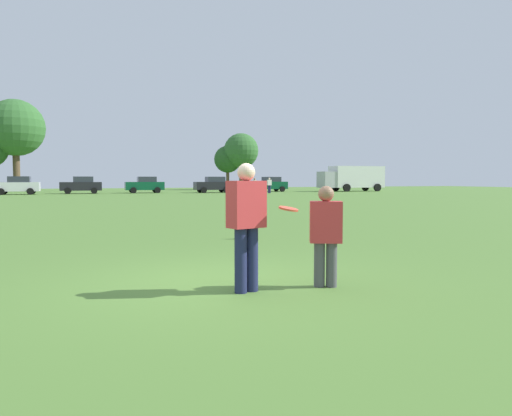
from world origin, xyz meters
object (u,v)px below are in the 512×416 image
Objects in this scene: box_truck at (352,177)px; bystander_far_jogger at (269,184)px; player_defender at (326,231)px; parked_car_mid_right at (145,185)px; parked_car_far_right at (270,184)px; parked_car_mid_left at (17,185)px; bystander_sideline_watcher at (255,185)px; parked_car_near_right at (213,185)px; frisbee at (288,209)px; player_thrower at (246,220)px; parked_car_center at (82,185)px; traffic_cone at (243,230)px.

box_truck is 13.32m from bystander_far_jogger.
parked_car_mid_right is (4.41, 48.10, 0.12)m from player_defender.
parked_car_mid_right is 15.18m from parked_car_far_right.
parked_car_mid_left is 24.24m from bystander_sideline_watcher.
parked_car_near_right reaches higher than bystander_sideline_watcher.
parked_car_far_right is 6.06m from bystander_far_jogger.
player_defender is 0.86× the size of bystander_sideline_watcher.
parked_car_mid_right is (5.03, 48.18, -0.22)m from frisbee.
player_thrower is at bearing -113.39° from parked_car_far_right.
parked_car_center is 14.21m from parked_car_near_right.
bystander_far_jogger is (16.41, 36.99, 0.73)m from traffic_cone.
parked_car_mid_left reaches higher than frisbee.
bystander_sideline_watcher is (23.87, -4.20, 0.02)m from parked_car_mid_left.
bystander_far_jogger is (12.74, -5.57, 0.03)m from parked_car_mid_right.
frisbee is 0.06× the size of parked_car_far_right.
bystander_sideline_watcher is (17.82, -5.19, 0.02)m from parked_car_center.
parked_car_center and parked_car_near_right have the same top height.
parked_car_mid_left and parked_car_mid_right have the same top height.
frisbee is at bearing -88.04° from parked_car_center.
player_defender is 5.63m from traffic_cone.
bystander_far_jogger is at bearing -12.69° from bystander_sideline_watcher.
parked_car_near_right reaches higher than traffic_cone.
box_truck is at bearing -4.95° from parked_car_mid_right.
parked_car_mid_left is at bearing -170.78° from parked_car_center.
bystander_far_jogger is at bearing -35.50° from parked_car_near_right.
parked_car_mid_right is 12.30m from bystander_sideline_watcher.
parked_car_center is 1.00× the size of parked_car_near_right.
player_defender is 45.86m from bystander_far_jogger.
parked_car_center is (-1.11, 47.96, -0.07)m from player_thrower.
bystander_far_jogger is at bearing -113.71° from parked_car_far_right.
parked_car_mid_right reaches higher than bystander_sideline_watcher.
parked_car_near_right is 2.53× the size of bystander_sideline_watcher.
traffic_cone is (1.90, 5.43, -0.76)m from player_thrower.
parked_car_far_right is 6.57m from bystander_sideline_watcher.
bystander_sideline_watcher is at bearing 167.31° from bystander_far_jogger.
bystander_far_jogger is (17.15, 42.53, 0.15)m from player_defender.
player_thrower is 0.59m from frisbee.
bystander_far_jogger reaches higher than player_defender.
traffic_cone is at bearing -105.22° from parked_car_near_right.
parked_car_mid_left and parked_car_center have the same top height.
bystander_sideline_watcher is at bearing -25.06° from parked_car_mid_right.
player_thrower is 47.97m from parked_car_center.
box_truck is 5.10× the size of bystander_sideline_watcher.
box_truck reaches higher than parked_car_mid_right.
parked_car_near_right is (13.00, 46.20, -0.07)m from player_thrower.
traffic_cone is 49.87m from box_truck.
parked_car_center is at bearing 176.11° from box_truck.
box_truck is at bearing -1.39° from parked_car_near_right.
frisbee is (-0.63, -0.08, 0.34)m from player_defender.
parked_car_far_right is (20.75, 47.96, -0.07)m from player_thrower.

